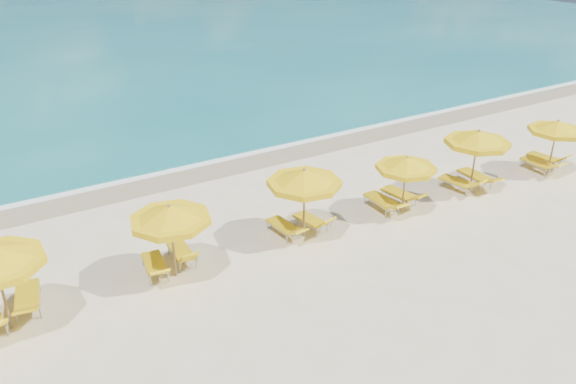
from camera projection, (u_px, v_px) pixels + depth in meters
ground_plane at (312, 243)px, 17.88m from camera, size 120.00×120.00×0.00m
ocean at (40, 27)px, 54.78m from camera, size 120.00×80.00×0.30m
wet_sand_band at (215, 166)px, 23.57m from camera, size 120.00×2.60×0.01m
foam_line at (207, 160)px, 24.19m from camera, size 120.00×1.20×0.03m
whitecap_near at (25, 126)px, 28.13m from camera, size 14.00×0.36×0.05m
whitecap_far at (219, 65)px, 40.09m from camera, size 18.00×0.30×0.05m
umbrella_3 at (170, 215)px, 15.39m from camera, size 2.62×2.62×2.33m
umbrella_4 at (304, 179)px, 17.41m from camera, size 2.80×2.80×2.41m
umbrella_5 at (406, 164)px, 19.07m from camera, size 2.22×2.22×2.12m
umbrella_6 at (478, 139)px, 20.58m from camera, size 2.46×2.46×2.43m
umbrella_7 at (557, 127)px, 22.25m from camera, size 2.68×2.68×2.22m
lounger_2_right at (28, 301)px, 14.77m from camera, size 0.90×1.97×0.73m
lounger_3_left at (155, 268)px, 16.21m from camera, size 0.81×1.78×0.75m
lounger_3_right at (182, 256)px, 16.81m from camera, size 0.63×1.61×0.79m
lounger_4_left at (284, 229)px, 18.28m from camera, size 0.70×1.74×0.64m
lounger_4_right at (311, 224)px, 18.62m from camera, size 0.77×1.64×0.77m
lounger_5_left at (382, 204)px, 19.85m from camera, size 0.66×1.89×0.71m
lounger_5_right at (399, 197)px, 20.40m from camera, size 0.81×1.85×0.72m
lounger_6_left at (458, 185)px, 21.33m from camera, size 0.91×1.84×0.75m
lounger_6_right at (475, 179)px, 21.81m from camera, size 0.69×1.92×0.68m
lounger_7_left at (538, 166)px, 22.96m from camera, size 0.68×1.86×0.75m
lounger_7_right at (545, 161)px, 23.53m from camera, size 0.78×1.75×0.78m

